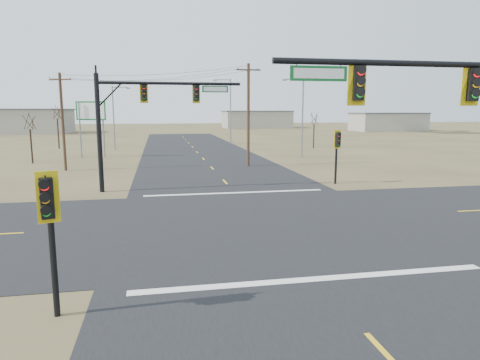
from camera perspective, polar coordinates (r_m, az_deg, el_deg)
name	(u,v)px	position (r m, az deg, el deg)	size (l,w,h in m)	color
ground	(262,222)	(21.36, 2.91, -5.57)	(320.00, 320.00, 0.00)	brown
road_ew	(262,221)	(21.36, 2.91, -5.54)	(160.00, 14.00, 0.02)	black
road_ns	(262,221)	(21.36, 2.91, -5.54)	(14.00, 160.00, 0.02)	black
stop_bar_near	(316,279)	(14.54, 10.07, -12.86)	(12.00, 0.40, 0.01)	silver
stop_bar_far	(235,193)	(28.51, -0.64, -1.71)	(12.00, 0.40, 0.01)	silver
mast_arm_far	(141,108)	(29.77, -13.00, 9.35)	(9.69, 0.56, 7.85)	black
pedestal_signal_ne	(337,144)	(32.45, 12.87, 4.67)	(0.64, 0.54, 4.04)	black
pedestal_signal_sw	(48,211)	(11.98, -24.20, -3.75)	(0.65, 0.56, 3.98)	black
utility_pole_near	(248,114)	(41.79, 1.12, 8.80)	(2.41, 0.28, 9.86)	#4D2F21
utility_pole_far	(63,120)	(42.06, -22.58, 7.38)	(2.02, 0.95, 8.76)	#4D2F21
highway_sign	(91,118)	(52.68, -19.23, 7.79)	(3.38, 0.85, 6.48)	gray
streetlight_a	(301,114)	(49.34, 8.12, 8.76)	(2.53, 0.28, 9.07)	gray
streetlight_b	(229,107)	(70.45, -1.46, 9.64)	(2.93, 0.40, 10.48)	gray
streetlight_c	(115,114)	(61.50, -16.35, 8.39)	(2.44, 0.31, 8.72)	gray
bare_tree_a	(29,121)	(49.21, -26.27, 7.10)	(2.88, 2.88, 5.55)	black
bare_tree_b	(57,112)	(66.48, -23.24, 8.34)	(2.81, 2.81, 6.53)	black
bare_tree_c	(314,118)	(63.25, 9.87, 8.15)	(2.82, 2.82, 5.54)	black
warehouse_left	(7,122)	(115.54, -28.65, 6.83)	(28.00, 14.00, 5.50)	gray
warehouse_mid	(257,120)	(133.48, 2.22, 8.03)	(20.00, 12.00, 5.00)	gray
warehouse_right	(388,122)	(120.98, 19.10, 7.28)	(18.00, 10.00, 4.50)	gray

